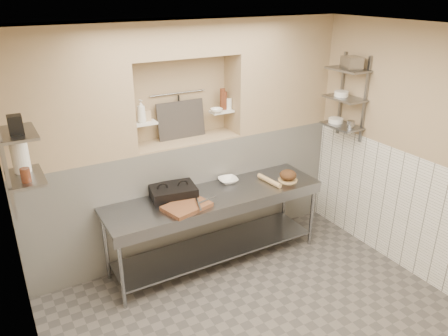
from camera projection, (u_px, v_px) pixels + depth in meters
floor at (264, 327)px, 4.40m from camera, size 4.00×3.90×0.10m
ceiling at (277, 26)px, 3.27m from camera, size 4.00×3.90×0.10m
wall_left at (17, 267)px, 2.90m from camera, size 0.10×3.90×2.80m
wall_right at (423, 156)px, 4.77m from camera, size 0.10×3.90×2.80m
wall_back at (177, 135)px, 5.44m from camera, size 4.00×0.10×2.80m
backwall_lower at (187, 193)px, 5.51m from camera, size 4.00×0.40×1.40m
alcove_sill at (185, 140)px, 5.23m from camera, size 1.30×0.40×0.02m
backwall_pillar_left at (63, 97)px, 4.36m from camera, size 1.35×0.40×1.40m
backwall_pillar_right at (278, 72)px, 5.57m from camera, size 1.35×0.40×1.40m
backwall_header at (182, 38)px, 4.77m from camera, size 1.30×0.40×0.40m
wainscot_right at (409, 214)px, 5.02m from camera, size 0.02×3.90×1.40m
alcove_shelf_left at (144, 123)px, 4.89m from camera, size 0.28×0.16×0.02m
alcove_shelf_right at (222, 111)px, 5.35m from camera, size 0.28×0.16×0.02m
utensil_rail at (178, 93)px, 5.16m from camera, size 0.70×0.02×0.02m
hanging_steel at (179, 108)px, 5.21m from camera, size 0.02×0.02×0.30m
splash_panel at (181, 120)px, 5.23m from camera, size 0.60×0.08×0.45m
shelf_rail_left_a at (1, 151)px, 3.78m from camera, size 0.03×0.03×0.95m
shelf_rail_left_b at (6, 167)px, 3.46m from camera, size 0.03×0.03×0.95m
wall_shelf_left_lower at (25, 177)px, 3.76m from camera, size 0.30×0.50×0.02m
wall_shelf_left_upper at (17, 133)px, 3.61m from camera, size 0.30×0.50×0.03m
shelf_rail_right_a at (341, 94)px, 5.56m from camera, size 0.03×0.03×1.05m
shelf_rail_right_b at (365, 100)px, 5.24m from camera, size 0.03×0.03×1.05m
wall_shelf_right_lower at (342, 126)px, 5.48m from camera, size 0.30×0.50×0.02m
wall_shelf_right_mid at (345, 98)px, 5.34m from camera, size 0.30×0.50×0.02m
wall_shelf_right_upper at (348, 70)px, 5.21m from camera, size 0.30×0.50×0.03m
prep_table at (216, 215)px, 5.12m from camera, size 2.60×0.70×0.90m
panini_press at (173, 192)px, 4.94m from camera, size 0.55×0.44×0.14m
cutting_board at (187, 206)px, 4.72m from camera, size 0.55×0.45×0.04m
knife_blade at (207, 200)px, 4.80m from camera, size 0.26×0.10×0.01m
tongs at (199, 204)px, 4.69m from camera, size 0.10×0.27×0.03m
mixing_bowl at (228, 180)px, 5.33m from camera, size 0.26×0.26×0.06m
rolling_pin at (269, 181)px, 5.32m from camera, size 0.10×0.40×0.06m
bread_board at (288, 180)px, 5.39m from camera, size 0.24×0.24×0.01m
bread_loaf at (288, 175)px, 5.36m from camera, size 0.21×0.21×0.12m
bottle_soap at (141, 111)px, 4.83m from camera, size 0.11×0.12×0.26m
jar_alcove at (146, 115)px, 4.93m from camera, size 0.08×0.08×0.12m
bowl_alcove at (217, 110)px, 5.26m from camera, size 0.19×0.19×0.05m
condiment_a at (225, 101)px, 5.35m from camera, size 0.06×0.06×0.22m
condiment_b at (223, 99)px, 5.34m from camera, size 0.07×0.07×0.26m
condiment_c at (229, 104)px, 5.38m from camera, size 0.08×0.08×0.13m
jug_left at (20, 156)px, 3.79m from camera, size 0.15×0.15×0.29m
jar_left at (26, 175)px, 3.63m from camera, size 0.08×0.08×0.12m
box_left_upper at (15, 125)px, 3.52m from camera, size 0.11×0.11×0.16m
bowl_right at (336, 120)px, 5.55m from camera, size 0.18×0.18×0.06m
canister_right at (351, 124)px, 5.34m from camera, size 0.09×0.09×0.09m
bowl_right_mid at (341, 94)px, 5.38m from camera, size 0.17×0.17×0.06m
basket_right at (352, 63)px, 5.13m from camera, size 0.24×0.27×0.15m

